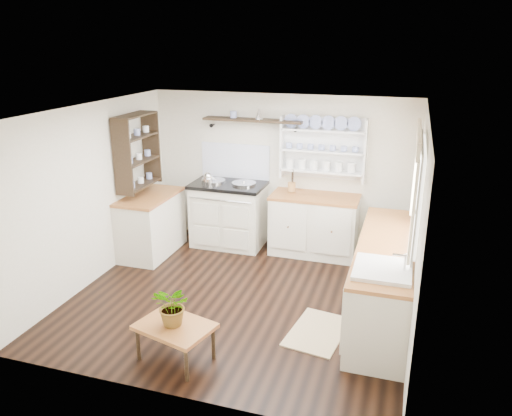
% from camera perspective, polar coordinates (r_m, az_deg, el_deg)
% --- Properties ---
extents(floor, '(4.00, 3.80, 0.01)m').
position_cam_1_polar(floor, '(6.32, -1.80, -10.09)').
color(floor, black).
rests_on(floor, ground).
extents(wall_back, '(4.00, 0.02, 2.30)m').
position_cam_1_polar(wall_back, '(7.59, 2.82, 4.26)').
color(wall_back, beige).
rests_on(wall_back, ground).
extents(wall_right, '(0.02, 3.80, 2.30)m').
position_cam_1_polar(wall_right, '(5.55, 17.98, -2.15)').
color(wall_right, beige).
rests_on(wall_right, ground).
extents(wall_left, '(0.02, 3.80, 2.30)m').
position_cam_1_polar(wall_left, '(6.75, -18.17, 1.48)').
color(wall_left, beige).
rests_on(wall_left, ground).
extents(ceiling, '(4.00, 3.80, 0.01)m').
position_cam_1_polar(ceiling, '(5.58, -2.04, 11.07)').
color(ceiling, white).
rests_on(ceiling, wall_back).
extents(window, '(0.08, 1.55, 1.22)m').
position_cam_1_polar(window, '(5.57, 17.89, 2.42)').
color(window, white).
rests_on(window, wall_right).
extents(aga_cooker, '(1.10, 0.76, 1.02)m').
position_cam_1_polar(aga_cooker, '(7.69, -3.10, -0.61)').
color(aga_cooker, beige).
rests_on(aga_cooker, floor).
extents(back_cabinets, '(1.27, 0.63, 0.90)m').
position_cam_1_polar(back_cabinets, '(7.40, 6.64, -1.84)').
color(back_cabinets, beige).
rests_on(back_cabinets, floor).
extents(right_cabinets, '(0.62, 2.43, 0.90)m').
position_cam_1_polar(right_cabinets, '(5.92, 14.40, -7.80)').
color(right_cabinets, beige).
rests_on(right_cabinets, floor).
extents(belfast_sink, '(0.55, 0.60, 0.45)m').
position_cam_1_polar(belfast_sink, '(5.09, 14.16, -8.02)').
color(belfast_sink, white).
rests_on(belfast_sink, right_cabinets).
extents(left_cabinets, '(0.62, 1.13, 0.90)m').
position_cam_1_polar(left_cabinets, '(7.53, -11.88, -1.77)').
color(left_cabinets, beige).
rests_on(left_cabinets, floor).
extents(plate_rack, '(1.20, 0.22, 0.90)m').
position_cam_1_polar(plate_rack, '(7.33, 7.75, 6.85)').
color(plate_rack, white).
rests_on(plate_rack, wall_back).
extents(high_shelf, '(1.50, 0.29, 0.16)m').
position_cam_1_polar(high_shelf, '(7.43, -0.36, 9.95)').
color(high_shelf, black).
rests_on(high_shelf, wall_back).
extents(left_shelving, '(0.28, 0.80, 1.05)m').
position_cam_1_polar(left_shelving, '(7.29, -13.42, 6.40)').
color(left_shelving, black).
rests_on(left_shelving, wall_left).
extents(kettle, '(0.18, 0.18, 0.22)m').
position_cam_1_polar(kettle, '(7.52, -5.49, 3.20)').
color(kettle, silver).
rests_on(kettle, aga_cooker).
extents(utensil_crock, '(0.12, 0.12, 0.13)m').
position_cam_1_polar(utensil_crock, '(7.38, 4.09, 2.42)').
color(utensil_crock, '#AD783F').
rests_on(utensil_crock, back_cabinets).
extents(center_table, '(0.83, 0.68, 0.39)m').
position_cam_1_polar(center_table, '(5.10, -9.25, -13.48)').
color(center_table, brown).
rests_on(center_table, floor).
extents(potted_plant, '(0.46, 0.43, 0.42)m').
position_cam_1_polar(potted_plant, '(4.97, -9.40, -10.98)').
color(potted_plant, '#3F7233').
rests_on(potted_plant, center_table).
extents(floor_rug, '(0.67, 0.92, 0.02)m').
position_cam_1_polar(floor_rug, '(5.66, 7.06, -13.84)').
color(floor_rug, '#917754').
rests_on(floor_rug, floor).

